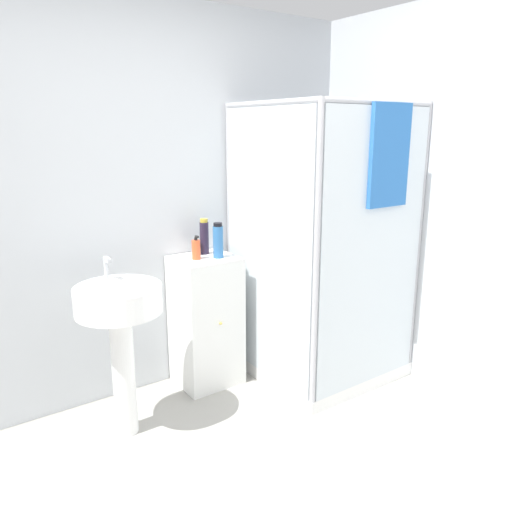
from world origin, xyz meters
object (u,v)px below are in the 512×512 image
(shampoo_bottle_blue, at_px, (218,241))
(lotion_bottle_white, at_px, (196,247))
(sink, at_px, (120,319))
(shampoo_bottle_tall_black, at_px, (204,237))
(soap_dispenser, at_px, (196,249))

(shampoo_bottle_blue, bearing_deg, lotion_bottle_white, 122.40)
(sink, bearing_deg, shampoo_bottle_blue, 14.34)
(sink, height_order, lotion_bottle_white, lotion_bottle_white)
(shampoo_bottle_tall_black, distance_m, lotion_bottle_white, 0.09)
(sink, bearing_deg, soap_dispenser, 21.26)
(soap_dispenser, xyz_separation_m, shampoo_bottle_tall_black, (0.12, 0.10, 0.05))
(soap_dispenser, xyz_separation_m, lotion_bottle_white, (0.05, 0.09, -0.01))
(sink, relative_size, shampoo_bottle_tall_black, 4.25)
(sink, distance_m, soap_dispenser, 0.71)
(shampoo_bottle_blue, height_order, lotion_bottle_white, shampoo_bottle_blue)
(lotion_bottle_white, bearing_deg, shampoo_bottle_tall_black, 1.60)
(sink, distance_m, lotion_bottle_white, 0.79)
(sink, bearing_deg, shampoo_bottle_tall_black, 24.59)
(soap_dispenser, height_order, shampoo_bottle_blue, shampoo_bottle_blue)
(sink, height_order, shampoo_bottle_blue, shampoo_bottle_blue)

